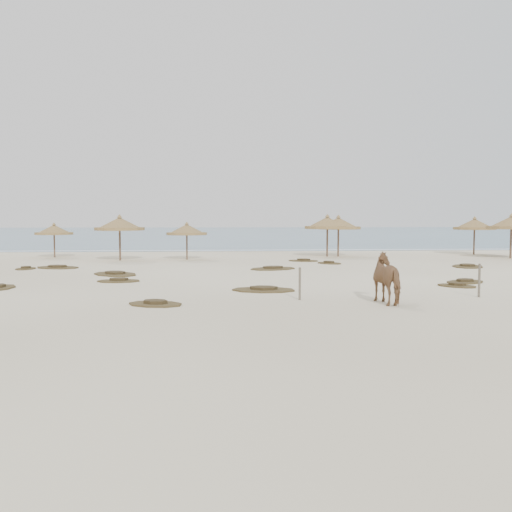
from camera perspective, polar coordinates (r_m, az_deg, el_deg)
The scene contains 25 objects.
ground at distance 21.75m, azimuth -1.86°, elevation -3.57°, with size 160.00×160.00×0.00m, color #EDE3C3.
ocean at distance 96.59m, azimuth -3.52°, elevation 2.29°, with size 200.00×100.00×0.01m, color navy.
foam_line at distance 47.64m, azimuth -3.03°, elevation 0.55°, with size 70.00×0.60×0.01m, color white.
palapa_1 at distance 42.05m, azimuth -19.54°, elevation 2.44°, with size 3.09×3.09×2.44m.
palapa_2 at distance 37.95m, azimuth -13.48°, elevation 3.08°, with size 3.23×3.23×3.00m.
palapa_3 at distance 37.92m, azimuth -6.94°, elevation 2.58°, with size 2.97×2.97×2.51m.
palapa_4 at distance 40.78m, azimuth 7.15°, elevation 3.24°, with size 3.81×3.81×3.03m.
palapa_5 at distance 41.01m, azimuth 8.24°, elevation 3.19°, with size 3.90×3.90×2.99m.
palapa_6 at distance 42.43m, azimuth 24.18°, elevation 3.00°, with size 4.29×4.29×3.08m.
palapa_7 at distance 45.63m, azimuth 21.01°, elevation 2.93°, with size 3.68×3.68×2.87m.
horse at distance 19.22m, azimuth 13.28°, elevation -2.17°, with size 0.90×1.98×1.67m, color brown.
fence_post_near at distance 19.58m, azimuth 4.40°, elevation -2.77°, with size 0.08×0.08×1.12m, color #6A604F.
fence_post_far at distance 21.65m, azimuth 21.43°, elevation -2.29°, with size 0.09×0.09×1.19m, color #6A604F.
scrub_1 at distance 28.78m, azimuth -13.90°, elevation -1.73°, with size 3.10×3.24×0.16m.
scrub_2 at distance 25.71m, azimuth -13.57°, elevation -2.40°, with size 1.90×1.26×0.16m.
scrub_3 at distance 30.85m, azimuth 1.70°, elevation -1.24°, with size 3.09×2.63×0.16m.
scrub_4 at distance 26.24m, azimuth 20.19°, elevation -2.40°, with size 2.30×2.07×0.16m.
scrub_5 at distance 34.38m, azimuth 20.40°, elevation -0.95°, with size 2.51×3.00×0.16m.
scrub_6 at distance 33.39m, azimuth -19.23°, elevation -1.06°, with size 2.93×2.43×0.16m.
scrub_7 at distance 36.44m, azimuth 4.77°, elevation -0.44°, with size 2.23×1.82×0.16m.
scrub_8 at distance 33.27m, azimuth -22.03°, elevation -1.15°, with size 1.17×1.60×0.16m.
scrub_9 at distance 21.99m, azimuth 0.76°, elevation -3.35°, with size 2.71×2.02×0.16m.
scrub_10 at distance 34.73m, azimuth 7.32°, elevation -0.68°, with size 1.88×2.05×0.16m.
scrub_11 at distance 18.75m, azimuth -10.04°, elevation -4.70°, with size 2.15×1.79×0.16m.
scrub_12 at distance 24.64m, azimuth 19.45°, elevation -2.79°, with size 1.87×1.88×0.16m.
Camera 1 is at (-0.80, -21.54, 2.87)m, focal length 40.00 mm.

